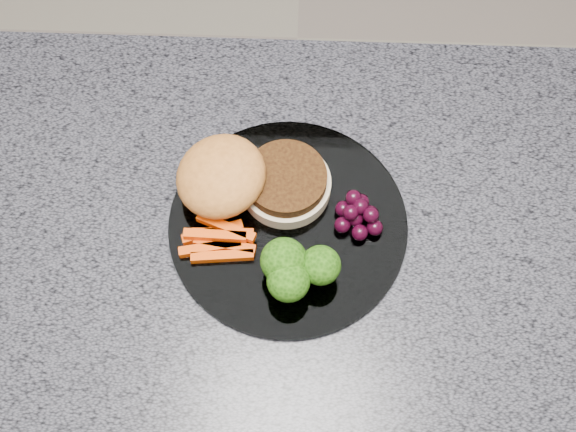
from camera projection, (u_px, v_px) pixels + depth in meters
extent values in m
plane|color=#A79F8C|center=(283.00, 426.00, 1.67)|extent=(4.00, 4.00, 0.00)
cube|color=brown|center=(281.00, 375.00, 1.28)|extent=(1.20, 0.60, 0.86)
cube|color=#474751|center=(278.00, 274.00, 0.87)|extent=(1.20, 0.60, 0.04)
cylinder|color=white|center=(288.00, 225.00, 0.87)|extent=(0.26, 0.26, 0.01)
cylinder|color=#C9B48D|center=(286.00, 185.00, 0.88)|extent=(0.11, 0.11, 0.02)
cylinder|color=#42270C|center=(286.00, 178.00, 0.86)|extent=(0.10, 0.10, 0.01)
ellipsoid|color=#C57631|center=(221.00, 179.00, 0.86)|extent=(0.11, 0.11, 0.05)
cube|color=#E44403|center=(223.00, 234.00, 0.86)|extent=(0.07, 0.01, 0.01)
cube|color=#E44403|center=(225.00, 245.00, 0.85)|extent=(0.07, 0.02, 0.01)
cube|color=#E44403|center=(210.00, 248.00, 0.85)|extent=(0.07, 0.02, 0.01)
cube|color=#E44403|center=(226.00, 227.00, 0.85)|extent=(0.07, 0.03, 0.01)
cube|color=#E44403|center=(215.00, 235.00, 0.85)|extent=(0.07, 0.01, 0.01)
cube|color=#E44403|center=(222.00, 256.00, 0.85)|extent=(0.07, 0.02, 0.01)
cube|color=#E44403|center=(213.00, 232.00, 0.86)|extent=(0.07, 0.03, 0.01)
cylinder|color=#578530|center=(284.00, 270.00, 0.83)|extent=(0.02, 0.02, 0.02)
ellipsoid|color=#133607|center=(284.00, 261.00, 0.81)|extent=(0.05, 0.05, 0.04)
cylinder|color=#578530|center=(320.00, 274.00, 0.83)|extent=(0.01, 0.01, 0.02)
ellipsoid|color=#133607|center=(321.00, 265.00, 0.81)|extent=(0.04, 0.04, 0.04)
cylinder|color=#578530|center=(288.00, 289.00, 0.83)|extent=(0.02, 0.02, 0.02)
ellipsoid|color=#133607|center=(288.00, 281.00, 0.80)|extent=(0.04, 0.04, 0.04)
sphere|color=black|center=(355.00, 218.00, 0.86)|extent=(0.02, 0.02, 0.02)
sphere|color=black|center=(370.00, 214.00, 0.86)|extent=(0.02, 0.02, 0.02)
sphere|color=black|center=(361.00, 202.00, 0.87)|extent=(0.02, 0.02, 0.02)
sphere|color=black|center=(343.00, 209.00, 0.87)|extent=(0.02, 0.02, 0.02)
sphere|color=black|center=(342.00, 225.00, 0.86)|extent=(0.02, 0.02, 0.02)
sphere|color=black|center=(360.00, 233.00, 0.85)|extent=(0.02, 0.02, 0.02)
sphere|color=black|center=(375.00, 227.00, 0.86)|extent=(0.02, 0.02, 0.02)
sphere|color=black|center=(360.00, 206.00, 0.85)|extent=(0.02, 0.02, 0.02)
sphere|color=black|center=(351.00, 212.00, 0.85)|extent=(0.02, 0.02, 0.02)
sphere|color=black|center=(371.00, 215.00, 0.85)|extent=(0.02, 0.02, 0.02)
sphere|color=black|center=(353.00, 197.00, 0.86)|extent=(0.02, 0.02, 0.02)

